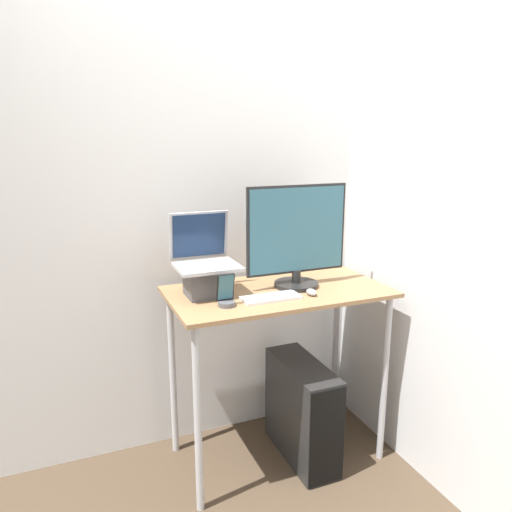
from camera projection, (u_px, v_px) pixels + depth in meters
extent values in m
plane|color=#473828|center=(301.00, 487.00, 2.38)|extent=(12.00, 12.00, 0.00)
cube|color=silver|center=(250.00, 200.00, 2.65)|extent=(6.00, 0.05, 2.60)
cube|color=silver|center=(426.00, 210.00, 2.30)|extent=(0.05, 6.00, 2.60)
cube|color=#936D47|center=(278.00, 292.00, 2.42)|extent=(1.06, 0.56, 0.02)
cylinder|color=#B7B7BC|center=(198.00, 421.00, 2.14)|extent=(0.03, 0.03, 0.89)
cylinder|color=#B7B7BC|center=(384.00, 380.00, 2.50)|extent=(0.03, 0.03, 0.89)
cylinder|color=#B7B7BC|center=(173.00, 374.00, 2.56)|extent=(0.03, 0.03, 0.89)
cylinder|color=#B7B7BC|center=(335.00, 344.00, 2.92)|extent=(0.03, 0.03, 0.89)
cube|color=#4C4C51|center=(208.00, 282.00, 2.32)|extent=(0.20, 0.16, 0.13)
cube|color=#B7B7BC|center=(207.00, 267.00, 2.30)|extent=(0.29, 0.23, 0.02)
cube|color=#B7B7BC|center=(199.00, 235.00, 2.39)|extent=(0.29, 0.04, 0.23)
cube|color=navy|center=(199.00, 235.00, 2.38)|extent=(0.26, 0.03, 0.21)
cylinder|color=black|center=(296.00, 284.00, 2.47)|extent=(0.22, 0.22, 0.02)
cylinder|color=black|center=(296.00, 276.00, 2.46)|extent=(0.04, 0.04, 0.06)
cube|color=black|center=(297.00, 229.00, 2.41)|extent=(0.52, 0.01, 0.43)
cube|color=#336072|center=(298.00, 230.00, 2.40)|extent=(0.50, 0.01, 0.41)
cube|color=silver|center=(271.00, 298.00, 2.28)|extent=(0.27, 0.11, 0.01)
cube|color=#A8A8AD|center=(271.00, 296.00, 2.28)|extent=(0.25, 0.09, 0.00)
ellipsoid|color=#99999E|center=(311.00, 292.00, 2.33)|extent=(0.04, 0.07, 0.03)
cylinder|color=#4C4C51|center=(227.00, 304.00, 2.19)|extent=(0.08, 0.08, 0.02)
cube|color=black|center=(225.00, 287.00, 2.18)|extent=(0.08, 0.03, 0.13)
cube|color=#336072|center=(226.00, 287.00, 2.18)|extent=(0.07, 0.03, 0.11)
cube|color=black|center=(302.00, 410.00, 2.56)|extent=(0.19, 0.51, 0.52)
cube|color=black|center=(327.00, 438.00, 2.33)|extent=(0.18, 0.01, 0.49)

